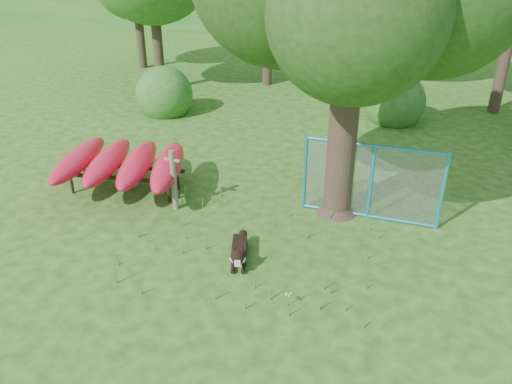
% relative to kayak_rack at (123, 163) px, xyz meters
% --- Properties ---
extents(ground, '(80.00, 80.00, 0.00)m').
position_rel_kayak_rack_xyz_m(ground, '(3.18, -2.21, -0.68)').
color(ground, '#205010').
rests_on(ground, ground).
extents(wooden_post, '(0.35, 0.12, 1.29)m').
position_rel_kayak_rack_xyz_m(wooden_post, '(1.42, -0.38, 0.00)').
color(wooden_post, '#655E4C').
rests_on(wooden_post, ground).
extents(kayak_rack, '(3.28, 2.93, 0.89)m').
position_rel_kayak_rack_xyz_m(kayak_rack, '(0.00, 0.00, 0.00)').
color(kayak_rack, black).
rests_on(kayak_rack, ground).
extents(husky_dog, '(0.51, 1.08, 0.49)m').
position_rel_kayak_rack_xyz_m(husky_dog, '(3.32, -1.72, -0.51)').
color(husky_dog, black).
rests_on(husky_dog, ground).
extents(fence_section, '(2.70, 0.09, 2.63)m').
position_rel_kayak_rack_xyz_m(fence_section, '(5.22, 0.51, 0.11)').
color(fence_section, '#2995C0').
rests_on(fence_section, ground).
extents(wildflower_clump, '(0.11, 0.10, 0.24)m').
position_rel_kayak_rack_xyz_m(wildflower_clump, '(4.44, -2.61, -0.48)').
color(wildflower_clump, '#41812A').
rests_on(wildflower_clump, ground).
extents(shrub_left, '(1.80, 1.80, 1.80)m').
position_rel_kayak_rack_xyz_m(shrub_left, '(-1.82, 5.29, -0.68)').
color(shrub_left, '#25601F').
rests_on(shrub_left, ground).
extents(shrub_mid, '(1.80, 1.80, 1.80)m').
position_rel_kayak_rack_xyz_m(shrub_mid, '(5.18, 6.79, -0.68)').
color(shrub_mid, '#25601F').
rests_on(shrub_mid, ground).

